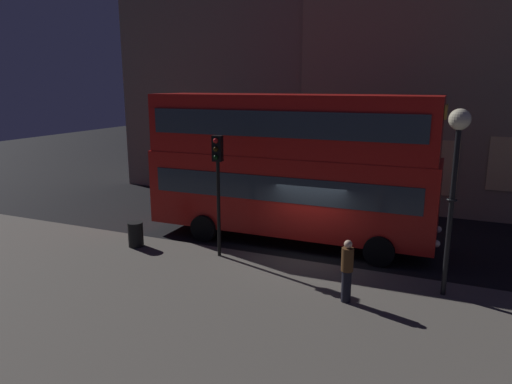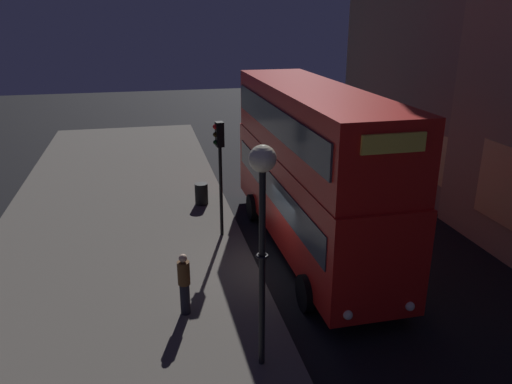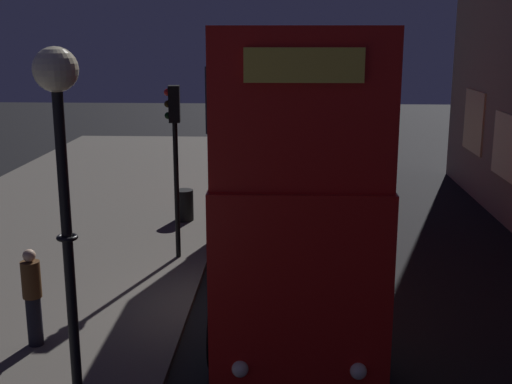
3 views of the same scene
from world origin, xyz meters
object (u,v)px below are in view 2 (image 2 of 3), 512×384
Objects in this scene: double_decker_bus at (311,163)px; traffic_light_near_kerb at (220,156)px; street_lamp at (262,201)px; litter_bin at (201,194)px; pedestrian at (184,283)px.

double_decker_bus is 2.62× the size of traffic_light_near_kerb.
double_decker_bus is at bearing 152.49° from street_lamp.
traffic_light_near_kerb is at bearing -119.03° from double_decker_bus.
double_decker_bus is 12.03× the size of litter_bin.
pedestrian is at bearing -25.67° from traffic_light_near_kerb.
pedestrian is (-2.43, -1.53, -3.09)m from street_lamp.
pedestrian is at bearing -147.75° from street_lamp.
double_decker_bus is at bearing 114.66° from pedestrian.
pedestrian is 1.94× the size of litter_bin.
double_decker_bus is at bearing 55.73° from traffic_light_near_kerb.
traffic_light_near_kerb is at bearing 5.93° from litter_bin.
traffic_light_near_kerb is (-1.51, -2.79, -0.00)m from double_decker_bus.
pedestrian reaches higher than litter_bin.
pedestrian is at bearing -9.77° from litter_bin.
double_decker_bus is 3.17m from traffic_light_near_kerb.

